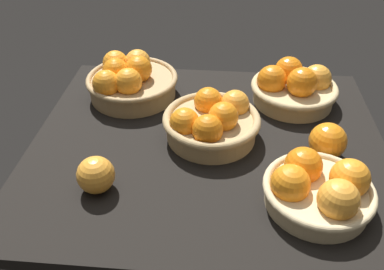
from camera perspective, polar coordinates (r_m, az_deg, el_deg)
The scene contains 7 objects.
market_tray at distance 96.95cm, azimuth 2.24°, elevation -1.74°, with size 84.00×72.00×3.00cm, color black.
basket_far_left at distance 112.45cm, azimuth -8.85°, elevation 7.71°, with size 25.04×25.04×11.81cm.
basket_center at distance 95.28cm, azimuth 2.80°, elevation 1.92°, with size 23.25×23.25×10.61cm.
basket_far_right at distance 112.52cm, azimuth 14.25°, elevation 6.69°, with size 23.09×23.09×11.27cm.
basket_near_right at distance 82.40cm, azimuth 17.50°, elevation -7.23°, with size 21.70×21.70×9.97cm.
loose_orange_front_gap at distance 94.54cm, azimuth 18.69°, elevation -0.82°, with size 8.35×8.35×8.35cm, color orange.
loose_orange_back_gap at distance 83.87cm, azimuth -13.48°, elevation -5.53°, with size 7.76×7.76×7.76cm, color #F49E33.
Camera 1 is at (2.71, -75.35, 62.44)cm, focal length 37.61 mm.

